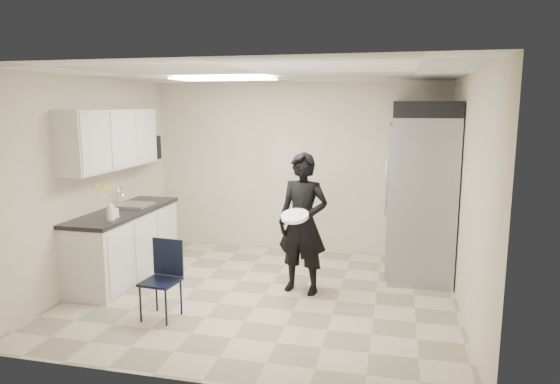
% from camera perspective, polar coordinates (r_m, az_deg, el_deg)
% --- Properties ---
extents(floor, '(4.50, 4.50, 0.00)m').
position_cam_1_polar(floor, '(6.14, -1.83, -11.63)').
color(floor, '#BAAD92').
rests_on(floor, ground).
extents(ceiling, '(4.50, 4.50, 0.00)m').
position_cam_1_polar(ceiling, '(5.72, -1.98, 13.38)').
color(ceiling, white).
rests_on(ceiling, back_wall).
extents(back_wall, '(4.50, 0.00, 4.50)m').
position_cam_1_polar(back_wall, '(7.72, 2.00, 2.80)').
color(back_wall, beige).
rests_on(back_wall, floor).
extents(left_wall, '(0.00, 4.00, 4.00)m').
position_cam_1_polar(left_wall, '(6.73, -20.71, 1.12)').
color(left_wall, beige).
rests_on(left_wall, floor).
extents(right_wall, '(0.00, 4.00, 4.00)m').
position_cam_1_polar(right_wall, '(5.64, 20.73, -0.46)').
color(right_wall, beige).
rests_on(right_wall, floor).
extents(ceiling_panel, '(1.20, 0.60, 0.02)m').
position_cam_1_polar(ceiling_panel, '(6.28, -6.41, 12.73)').
color(ceiling_panel, white).
rests_on(ceiling_panel, ceiling).
extents(lower_counter, '(0.60, 1.90, 0.86)m').
position_cam_1_polar(lower_counter, '(6.92, -17.27, -5.84)').
color(lower_counter, silver).
rests_on(lower_counter, floor).
extents(countertop, '(0.64, 1.95, 0.05)m').
position_cam_1_polar(countertop, '(6.81, -17.47, -2.15)').
color(countertop, black).
rests_on(countertop, lower_counter).
extents(sink, '(0.42, 0.40, 0.14)m').
position_cam_1_polar(sink, '(7.02, -16.29, -1.87)').
color(sink, gray).
rests_on(sink, countertop).
extents(faucet, '(0.02, 0.02, 0.24)m').
position_cam_1_polar(faucet, '(7.09, -17.75, -0.59)').
color(faucet, silver).
rests_on(faucet, countertop).
extents(upper_cabinets, '(0.35, 1.80, 0.75)m').
position_cam_1_polar(upper_cabinets, '(6.75, -18.80, 5.74)').
color(upper_cabinets, silver).
rests_on(upper_cabinets, left_wall).
extents(towel_dispenser, '(0.22, 0.30, 0.35)m').
position_cam_1_polar(towel_dispenser, '(7.79, -14.65, 4.92)').
color(towel_dispenser, black).
rests_on(towel_dispenser, left_wall).
extents(notice_sticker_left, '(0.00, 0.12, 0.07)m').
position_cam_1_polar(notice_sticker_left, '(6.83, -20.16, 0.59)').
color(notice_sticker_left, yellow).
rests_on(notice_sticker_left, left_wall).
extents(notice_sticker_right, '(0.00, 0.12, 0.07)m').
position_cam_1_polar(notice_sticker_right, '(7.00, -19.25, 0.52)').
color(notice_sticker_right, yellow).
rests_on(notice_sticker_right, left_wall).
extents(commercial_fridge, '(0.80, 1.35, 2.10)m').
position_cam_1_polar(commercial_fridge, '(6.90, 15.83, -0.52)').
color(commercial_fridge, gray).
rests_on(commercial_fridge, floor).
extents(fridge_compressor, '(0.80, 1.35, 0.20)m').
position_cam_1_polar(fridge_compressor, '(6.80, 16.29, 9.06)').
color(fridge_compressor, black).
rests_on(fridge_compressor, commercial_fridge).
extents(folding_chair, '(0.39, 0.39, 0.81)m').
position_cam_1_polar(folding_chair, '(5.51, -13.52, -9.97)').
color(folding_chair, black).
rests_on(folding_chair, floor).
extents(man_tuxedo, '(0.69, 0.53, 1.70)m').
position_cam_1_polar(man_tuxedo, '(5.99, 2.62, -3.62)').
color(man_tuxedo, black).
rests_on(man_tuxedo, floor).
extents(bucket_lid, '(0.38, 0.38, 0.04)m').
position_cam_1_polar(bucket_lid, '(5.74, 1.70, -2.77)').
color(bucket_lid, silver).
rests_on(bucket_lid, man_tuxedo).
extents(soap_bottle_a, '(0.14, 0.14, 0.26)m').
position_cam_1_polar(soap_bottle_a, '(6.17, -18.82, -1.97)').
color(soap_bottle_a, white).
rests_on(soap_bottle_a, countertop).
extents(soap_bottle_b, '(0.10, 0.10, 0.18)m').
position_cam_1_polar(soap_bottle_b, '(6.32, -18.45, -2.05)').
color(soap_bottle_b, silver).
rests_on(soap_bottle_b, countertop).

